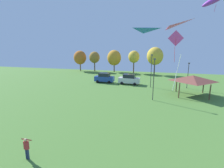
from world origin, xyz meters
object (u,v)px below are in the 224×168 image
(light_post_1, at_px, (188,74))
(treeline_tree_4, at_px, (155,56))
(kite_flying_0, at_px, (176,39))
(parked_car_second_from_left, at_px, (129,79))
(treeline_tree_0, at_px, (80,58))
(light_post_0, at_px, (151,69))
(kite_flying_1, at_px, (193,34))
(kite_flying_8, at_px, (143,41))
(treeline_tree_2, at_px, (114,58))
(treeline_tree_1, at_px, (94,57))
(light_post_2, at_px, (154,77))
(parked_car_leftmost, at_px, (104,78))
(treeline_tree_3, at_px, (134,57))
(park_pavilion, at_px, (193,78))
(person_standing_mid_field, at_px, (27,147))

(light_post_1, xyz_separation_m, treeline_tree_4, (-6.84, 15.83, 2.45))
(kite_flying_0, relative_size, parked_car_second_from_left, 1.21)
(parked_car_second_from_left, bearing_deg, treeline_tree_0, 143.87)
(light_post_0, relative_size, treeline_tree_0, 1.00)
(kite_flying_1, xyz_separation_m, kite_flying_8, (-4.67, 8.13, -0.31))
(light_post_0, bearing_deg, kite_flying_8, -94.09)
(treeline_tree_0, bearing_deg, treeline_tree_2, 2.94)
(kite_flying_1, relative_size, treeline_tree_0, 0.77)
(light_post_0, relative_size, treeline_tree_1, 1.04)
(treeline_tree_0, bearing_deg, light_post_2, -47.46)
(kite_flying_0, height_order, light_post_2, kite_flying_0)
(parked_car_leftmost, xyz_separation_m, light_post_0, (10.79, -2.10, 2.70))
(light_post_0, bearing_deg, kite_flying_0, -18.59)
(kite_flying_0, relative_size, treeline_tree_0, 0.86)
(light_post_0, distance_m, treeline_tree_0, 30.28)
(parked_car_leftmost, xyz_separation_m, treeline_tree_3, (4.80, 16.27, 3.92))
(light_post_0, height_order, treeline_tree_0, light_post_0)
(parked_car_second_from_left, height_order, treeline_tree_1, treeline_tree_1)
(kite_flying_0, xyz_separation_m, treeline_tree_4, (-3.76, 18.10, -4.32))
(treeline_tree_3, bearing_deg, kite_flying_8, -80.75)
(treeline_tree_2, bearing_deg, treeline_tree_3, -3.89)
(park_pavilion, height_order, treeline_tree_0, treeline_tree_0)
(kite_flying_0, height_order, kite_flying_1, kite_flying_0)
(kite_flying_8, height_order, treeline_tree_4, kite_flying_8)
(kite_flying_1, bearing_deg, treeline_tree_3, 103.93)
(kite_flying_8, relative_size, parked_car_leftmost, 0.66)
(person_standing_mid_field, relative_size, kite_flying_1, 0.35)
(park_pavilion, bearing_deg, light_post_1, 89.57)
(treeline_tree_0, xyz_separation_m, treeline_tree_3, (18.21, 0.16, 0.54))
(treeline_tree_0, relative_size, treeline_tree_1, 1.04)
(light_post_2, relative_size, treeline_tree_3, 0.96)
(kite_flying_1, height_order, park_pavilion, kite_flying_1)
(treeline_tree_4, bearing_deg, treeline_tree_2, 170.67)
(parked_car_leftmost, distance_m, light_post_1, 18.22)
(treeline_tree_1, relative_size, treeline_tree_4, 0.81)
(parked_car_second_from_left, bearing_deg, park_pavilion, -23.01)
(person_standing_mid_field, bearing_deg, treeline_tree_3, 116.91)
(parked_car_leftmost, xyz_separation_m, light_post_2, (11.48, -11.01, 2.64))
(parked_car_leftmost, height_order, treeline_tree_4, treeline_tree_4)
(parked_car_second_from_left, bearing_deg, light_post_0, -15.77)
(park_pavilion, bearing_deg, light_post_0, 148.43)
(kite_flying_0, height_order, parked_car_leftmost, kite_flying_0)
(treeline_tree_3, distance_m, treeline_tree_4, 6.67)
(kite_flying_0, xyz_separation_m, light_post_2, (-3.53, -7.50, -6.03))
(light_post_2, distance_m, treeline_tree_3, 28.11)
(parked_car_second_from_left, xyz_separation_m, treeline_tree_1, (-14.33, 16.81, 3.50))
(kite_flying_8, height_order, treeline_tree_2, kite_flying_8)
(parked_car_leftmost, xyz_separation_m, light_post_1, (18.08, -1.24, 1.90))
(kite_flying_0, bearing_deg, person_standing_mid_field, -116.57)
(kite_flying_0, relative_size, light_post_2, 0.88)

